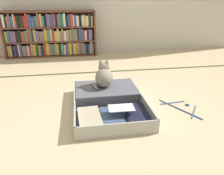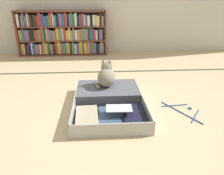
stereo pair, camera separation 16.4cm
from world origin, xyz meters
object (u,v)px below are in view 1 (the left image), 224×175
bookshelf (51,35)px  clothes_hanger (182,108)px  open_suitcase (108,100)px  black_cat (104,76)px

bookshelf → clothes_hanger: bookshelf is taller
bookshelf → open_suitcase: (0.70, -1.98, -0.32)m
open_suitcase → black_cat: black_cat is taller
open_suitcase → clothes_hanger: (0.68, -0.19, -0.04)m
bookshelf → black_cat: bearing=-68.7°
black_cat → clothes_hanger: 0.82m
bookshelf → clothes_hanger: (1.39, -2.17, -0.36)m
black_cat → open_suitcase: bearing=-87.6°
bookshelf → black_cat: (0.70, -1.78, -0.15)m
black_cat → clothes_hanger: size_ratio=0.66×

